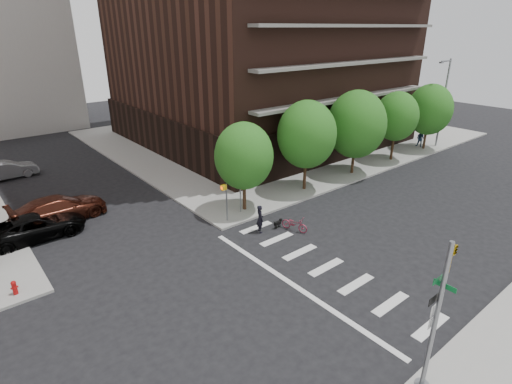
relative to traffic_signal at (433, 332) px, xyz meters
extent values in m
plane|color=black|center=(0.47, 7.49, -2.70)|extent=(120.00, 120.00, 0.00)
cube|color=gray|center=(20.97, 30.99, -2.62)|extent=(39.00, 33.00, 0.15)
cube|color=silver|center=(3.47, 1.49, -2.69)|extent=(2.40, 0.50, 0.01)
cube|color=silver|center=(3.47, 3.49, -2.69)|extent=(2.40, 0.50, 0.01)
cube|color=silver|center=(3.47, 5.49, -2.69)|extent=(2.40, 0.50, 0.01)
cube|color=silver|center=(3.47, 7.49, -2.69)|extent=(2.40, 0.50, 0.01)
cube|color=silver|center=(3.47, 9.49, -2.69)|extent=(2.40, 0.50, 0.01)
cube|color=silver|center=(3.47, 11.49, -2.69)|extent=(2.40, 0.50, 0.01)
cube|color=silver|center=(3.47, 13.49, -2.69)|extent=(2.40, 0.50, 0.01)
cube|color=silver|center=(0.97, 7.49, -2.69)|extent=(0.30, 13.00, 0.01)
cube|color=black|center=(18.47, 31.49, -0.55)|extent=(25.50, 25.50, 4.00)
cube|color=maroon|center=(31.67, 21.99, 0.25)|extent=(1.40, 5.00, 0.20)
cylinder|color=#301E11|center=(4.47, 15.99, -1.40)|extent=(0.24, 0.24, 2.30)
sphere|color=#235B19|center=(4.47, 15.99, 1.35)|extent=(4.00, 4.00, 4.00)
cylinder|color=#301E11|center=(10.47, 15.99, -1.25)|extent=(0.24, 0.24, 2.60)
sphere|color=#235B19|center=(10.47, 15.99, 1.85)|extent=(4.50, 4.50, 4.50)
cylinder|color=#301E11|center=(16.47, 15.99, -1.40)|extent=(0.24, 0.24, 2.30)
sphere|color=#235B19|center=(16.47, 15.99, 1.75)|extent=(5.00, 5.00, 5.00)
cylinder|color=#301E11|center=(22.47, 15.99, -1.25)|extent=(0.24, 0.24, 2.60)
sphere|color=#235B19|center=(22.47, 15.99, 1.65)|extent=(4.00, 4.00, 4.00)
cylinder|color=#301E11|center=(28.47, 15.99, -1.40)|extent=(0.24, 0.24, 2.30)
sphere|color=#235B19|center=(28.47, 15.99, 1.55)|extent=(4.50, 4.50, 4.50)
cylinder|color=slate|center=(-0.03, -0.01, 0.45)|extent=(0.16, 0.16, 6.00)
imported|color=gold|center=(0.22, -0.01, 2.75)|extent=(0.16, 0.20, 1.00)
cube|color=#0A5926|center=(-0.03, 0.14, 2.05)|extent=(0.75, 0.02, 0.18)
cube|color=#0A5926|center=(0.12, -0.01, 1.80)|extent=(0.02, 0.75, 0.18)
cube|color=black|center=(-0.03, 0.11, 1.35)|extent=(0.90, 0.02, 0.28)
cube|color=silver|center=(-0.03, 0.11, 0.85)|extent=(0.32, 0.02, 0.42)
cube|color=silver|center=(-0.03, 0.11, 0.35)|extent=(0.32, 0.02, 0.42)
cylinder|color=slate|center=(2.47, 15.29, -1.25)|extent=(0.10, 0.10, 2.60)
cube|color=gold|center=(2.27, 15.29, -0.15)|extent=(0.32, 0.25, 0.32)
cylinder|color=slate|center=(3.97, 15.79, -1.45)|extent=(0.08, 0.08, 2.20)
cube|color=gold|center=(3.97, 15.64, -0.55)|extent=(0.64, 0.02, 0.64)
cylinder|color=#A50C0C|center=(-10.03, 15.29, -2.25)|extent=(0.22, 0.22, 0.60)
sphere|color=#A50C0C|center=(-10.03, 15.29, -1.94)|extent=(0.24, 0.24, 0.24)
cylinder|color=slate|center=(30.47, 15.69, 1.95)|extent=(0.18, 0.18, 9.00)
cylinder|color=slate|center=(29.57, 15.69, 6.25)|extent=(1.80, 0.14, 0.14)
cube|color=slate|center=(28.67, 15.69, 6.15)|extent=(0.50, 0.22, 0.15)
imported|color=black|center=(-7.73, 20.97, -1.93)|extent=(2.57, 5.53, 1.53)
imported|color=#471C12|center=(-6.02, 22.59, -1.83)|extent=(2.88, 6.18, 1.75)
imported|color=#979A9E|center=(-7.21, 33.98, -1.93)|extent=(1.79, 4.72, 1.54)
imported|color=#A02E47|center=(5.11, 11.63, -2.22)|extent=(1.14, 1.92, 0.95)
imported|color=black|center=(3.29, 12.88, -1.78)|extent=(0.77, 0.63, 1.83)
cube|color=black|center=(4.53, 12.58, -2.36)|extent=(0.54, 0.22, 0.21)
cube|color=black|center=(4.82, 12.60, -2.23)|extent=(0.17, 0.14, 0.15)
cylinder|color=black|center=(4.69, 12.63, -2.58)|extent=(0.05, 0.05, 0.23)
cylinder|color=black|center=(4.37, 12.53, -2.58)|extent=(0.05, 0.05, 0.23)
imported|color=navy|center=(28.71, 16.59, -1.66)|extent=(1.01, 0.87, 1.78)
camera|label=1|loc=(-11.14, -4.33, 9.36)|focal=28.00mm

